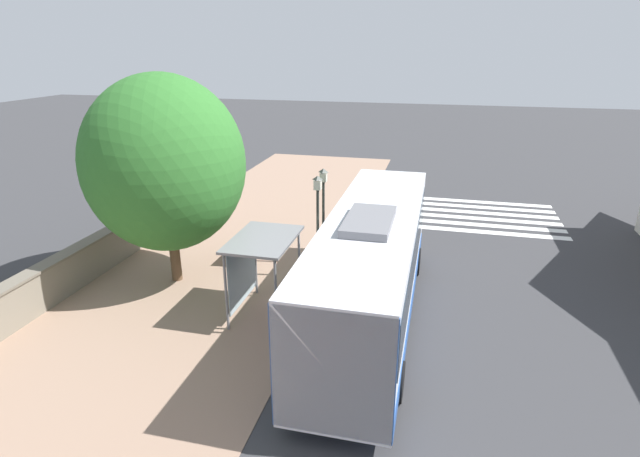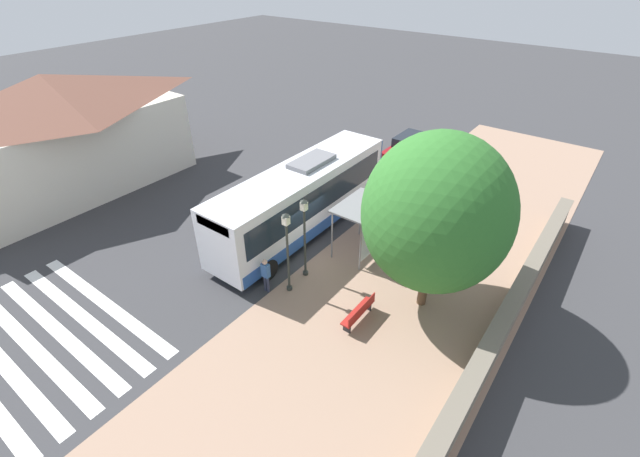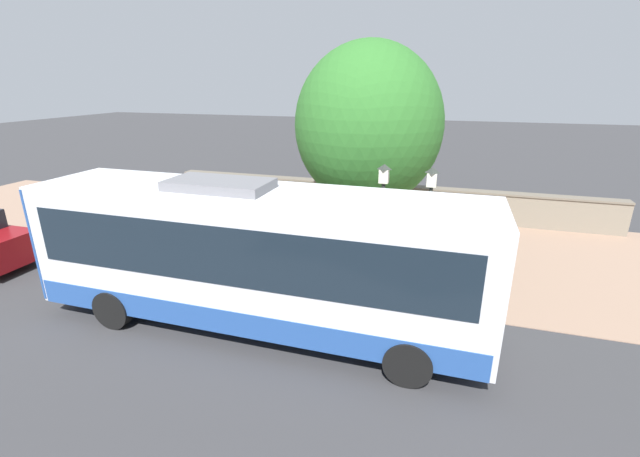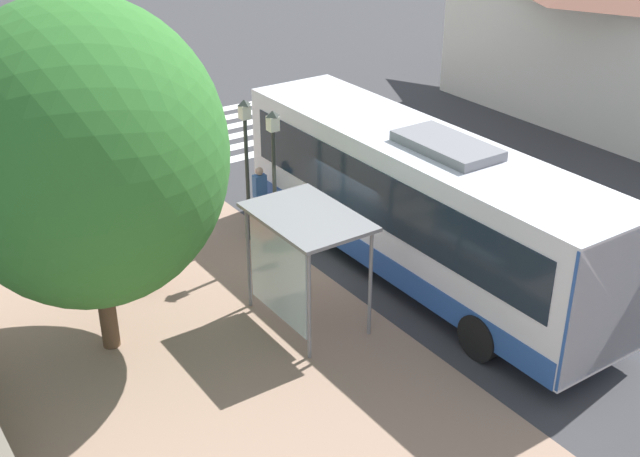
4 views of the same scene
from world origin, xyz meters
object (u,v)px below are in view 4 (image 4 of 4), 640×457
Objects in this scene: pedestrian at (260,191)px; street_lamp_near at (247,158)px; street_lamp_far at (274,172)px; shade_tree at (85,155)px; bus at (418,202)px; bus_shelter at (301,236)px; bench at (133,260)px.

street_lamp_near is at bearing -138.60° from pedestrian.
street_lamp_far is at bearing -86.16° from street_lamp_near.
shade_tree is at bearing -164.05° from street_lamp_far.
bus reaches higher than pedestrian.
bus_shelter is 4.25m from street_lamp_near.
street_lamp_near reaches higher than bus_shelter.
bench is at bearing 163.96° from street_lamp_far.
bus_shelter is at bearing -104.41° from street_lamp_near.
street_lamp_far is 5.50m from shade_tree.
bus is 4.88m from pedestrian.
shade_tree reaches higher than street_lamp_far.
bus_shelter is 1.46× the size of bench.
bus is at bearing -69.59° from pedestrian.
bus reaches higher than bench.
pedestrian is at bearing 30.22° from shade_tree.
shade_tree is (-3.78, 1.51, 2.16)m from bus_shelter.
bench is at bearing 120.34° from bus_shelter.
bus_shelter is at bearing -110.42° from pedestrian.
street_lamp_near is at bearing 28.31° from shade_tree.
bus is 3.45m from bus_shelter.
street_lamp_far is at bearing -108.94° from pedestrian.
bus_shelter is 3.13m from street_lamp_far.
pedestrian is at bearing 71.06° from street_lamp_far.
shade_tree is (-7.22, 1.26, 2.39)m from bus.
street_lamp_near is at bearing 121.58° from bus.
pedestrian is 2.34m from street_lamp_far.
street_lamp_near is (-2.38, 3.87, 0.37)m from bus.
bus_shelter reaches higher than bench.
bus is 1.51× the size of shade_tree.
bench is 0.26× the size of shade_tree.
bus is at bearing -49.26° from street_lamp_far.
shade_tree reaches higher than bus_shelter.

